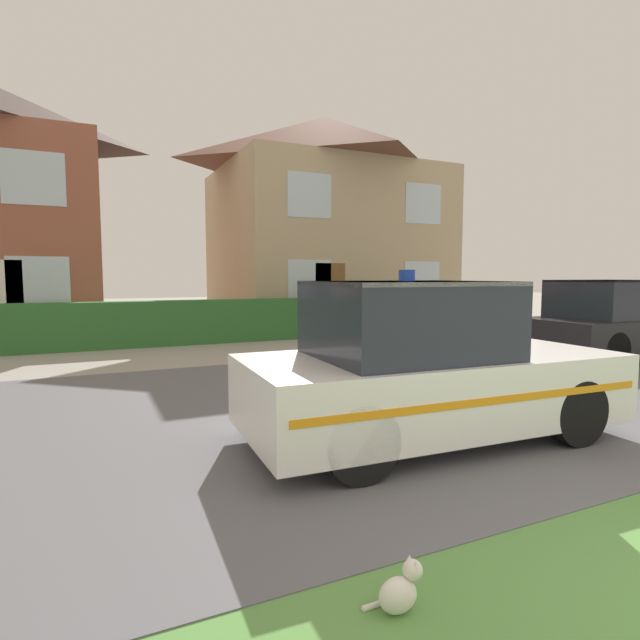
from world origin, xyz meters
The scene contains 7 objects.
road_strip centered at (0.00, 4.83, 0.01)m, with size 28.00×6.98×0.01m, color #5B5B60.
garden_hedge centered at (0.23, 11.65, 0.55)m, with size 11.21×0.51×1.11m, color #2D662D.
police_car centered at (0.13, 3.12, 0.76)m, with size 3.99×1.87×1.76m.
cat centered at (-1.60, 0.99, 0.11)m, with size 0.30×0.17×0.27m.
neighbour_car_near centered at (6.85, 5.66, 0.78)m, with size 3.94×1.86×1.62m.
house_right centered at (5.08, 15.79, 3.80)m, with size 7.79×6.74×7.46m.
wheelie_bin centered at (4.15, 10.75, 0.52)m, with size 0.71×0.71×1.03m.
Camera 1 is at (-2.99, -1.02, 1.70)m, focal length 28.00 mm.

